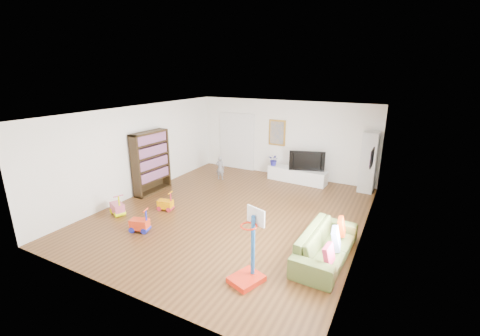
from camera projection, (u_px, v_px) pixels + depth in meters
The scene contains 25 objects.
floor at pixel (233, 212), 8.67m from camera, with size 6.50×7.50×0.00m, color brown.
ceiling at pixel (232, 112), 7.88m from camera, with size 6.50×7.50×0.00m, color white.
wall_back at pixel (284, 139), 11.44m from camera, with size 6.50×0.00×2.70m, color white.
wall_front at pixel (118, 223), 5.11m from camera, with size 6.50×0.00×2.70m, color white.
wall_left at pixel (139, 151), 9.73m from camera, with size 0.00×7.50×2.70m, color silver.
wall_right at pixel (366, 185), 6.82m from camera, with size 0.00×7.50×2.70m, color silver.
navy_accent at pixel (375, 148), 7.86m from camera, with size 0.01×3.20×1.70m, color black.
olive_wainscot at pixel (369, 199), 8.25m from camera, with size 0.01×3.20×1.00m, color brown.
doorway at pixel (237, 142), 12.35m from camera, with size 1.45×0.06×2.10m, color white.
painting_back at pixel (277, 133), 11.46m from camera, with size 0.62×0.06×0.92m, color gold.
artwork_right at pixel (372, 158), 8.15m from camera, with size 0.04×0.56×0.46m, color #7F3F8C.
media_console at pixel (297, 175), 11.00m from camera, with size 2.01×0.50×0.47m, color white.
tall_cabinet at pixel (368, 162), 9.91m from camera, with size 0.45×0.45×1.91m, color silver.
bookshelf at pixel (151, 162), 9.89m from camera, with size 0.34×1.32×1.92m, color black.
sofa at pixel (326, 245), 6.46m from camera, with size 2.11×0.82×0.62m, color #576830.
basketball_hoop at pixel (247, 247), 5.62m from camera, with size 0.48×0.59×1.40m, color red.
ride_on_yellow at pixel (165, 201), 8.74m from camera, with size 0.40×0.25×0.53m, color #F49700.
ride_on_orange at pixel (139, 220), 7.57m from camera, with size 0.43×0.27×0.57m, color red.
ride_on_pink at pixel (117, 204), 8.47m from camera, with size 0.44×0.28×0.59m, color #CB546F.
child at pixel (220, 168), 11.21m from camera, with size 0.30×0.20×0.83m, color slate.
tv at pixel (307, 160), 10.73m from camera, with size 1.17×0.15×0.67m, color black.
vase_plant at pixel (274, 160), 11.24m from camera, with size 0.37×0.32×0.41m, color navy.
pillow_left at pixel (329, 254), 5.80m from camera, with size 0.09×0.35×0.35m, color #CC2E56.
pillow_center at pixel (336, 239), 6.34m from camera, with size 0.11×0.41×0.41m, color silver.
pillow_right at pixel (342, 226), 6.84m from camera, with size 0.09×0.35×0.35m, color red.
Camera 1 is at (3.89, -6.93, 3.67)m, focal length 24.00 mm.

